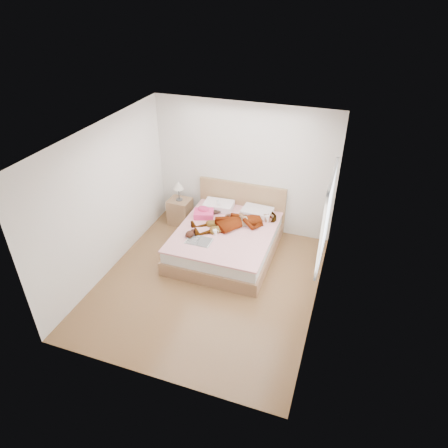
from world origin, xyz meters
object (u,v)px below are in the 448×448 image
Objects in this scene: towel at (204,213)px; nightstand at (180,209)px; coffee_mug at (215,232)px; bed at (227,238)px; woman at (236,220)px; phone at (218,202)px; plush_toy at (190,234)px; magazine at (199,241)px.

nightstand is at bearing 150.83° from towel.
nightstand is at bearing 141.34° from coffee_mug.
woman is at bearing 48.84° from bed.
coffee_mug is (-0.14, -0.27, 0.28)m from bed.
plush_toy is at bearing -134.05° from phone.
bed is 4.64× the size of towel.
plush_toy is (-0.53, -0.50, 0.30)m from bed.
phone is at bearing 124.89° from bed.
nightstand reaches higher than coffee_mug.
phone is (-0.50, 0.40, 0.08)m from woman.
magazine is at bearing -52.51° from nightstand.
nightstand is (-0.94, 1.22, -0.20)m from magazine.
plush_toy is at bearing 156.01° from magazine.
coffee_mug is (0.24, -0.81, -0.15)m from phone.
towel is 0.99× the size of magazine.
nightstand is at bearing 138.60° from phone.
bed is (-0.12, -0.14, -0.35)m from woman.
magazine is at bearing -123.18° from phone.
woman is at bearing -74.31° from phone.
bed is 4.58× the size of magazine.
towel is 0.74m from plush_toy.
woman is at bearing -8.26° from towel.
woman is 0.92m from plush_toy.
bed is (0.38, -0.54, -0.43)m from phone.
bed is 8.74× the size of plush_toy.
towel reaches higher than plush_toy.
phone is at bearing 92.47° from magazine.
coffee_mug is at bearing -68.54° from woman.
magazine is at bearing -73.94° from towel.
bed is at bearing 62.18° from coffee_mug.
woman is 16.44× the size of phone.
towel is at bearing 106.06° from magazine.
woman is 1.50m from nightstand.
magazine is 3.77× the size of coffee_mug.
magazine is 1.55m from nightstand.
phone reaches higher than towel.
towel is (-0.19, -0.30, -0.11)m from phone.
woman is 3.67× the size of magazine.
bed is at bearing 43.33° from plush_toy.
bed is 0.79m from plush_toy.
woman reaches higher than towel.
coffee_mug is 0.51× the size of plush_toy.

